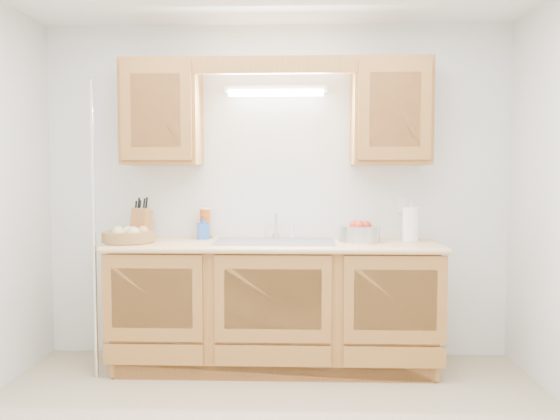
{
  "coord_description": "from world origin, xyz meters",
  "views": [
    {
      "loc": [
        0.17,
        -2.65,
        1.36
      ],
      "look_at": [
        0.05,
        0.85,
        1.15
      ],
      "focal_mm": 35.0,
      "sensor_mm": 36.0,
      "label": 1
    }
  ],
  "objects_px": {
    "knife_block": "(141,224)",
    "apple_bowl": "(360,232)",
    "fruit_basket": "(129,235)",
    "paper_towel": "(411,225)"
  },
  "relations": [
    {
      "from": "knife_block",
      "to": "apple_bowl",
      "type": "height_order",
      "value": "knife_block"
    },
    {
      "from": "fruit_basket",
      "to": "paper_towel",
      "type": "bearing_deg",
      "value": 3.31
    },
    {
      "from": "fruit_basket",
      "to": "paper_towel",
      "type": "height_order",
      "value": "paper_towel"
    },
    {
      "from": "fruit_basket",
      "to": "knife_block",
      "type": "xyz_separation_m",
      "value": [
        0.03,
        0.2,
        0.07
      ]
    },
    {
      "from": "fruit_basket",
      "to": "apple_bowl",
      "type": "height_order",
      "value": "apple_bowl"
    },
    {
      "from": "knife_block",
      "to": "paper_towel",
      "type": "relative_size",
      "value": 1.11
    },
    {
      "from": "paper_towel",
      "to": "apple_bowl",
      "type": "height_order",
      "value": "paper_towel"
    },
    {
      "from": "paper_towel",
      "to": "apple_bowl",
      "type": "bearing_deg",
      "value": -178.77
    },
    {
      "from": "knife_block",
      "to": "apple_bowl",
      "type": "relative_size",
      "value": 0.87
    },
    {
      "from": "apple_bowl",
      "to": "fruit_basket",
      "type": "bearing_deg",
      "value": -176.23
    }
  ]
}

